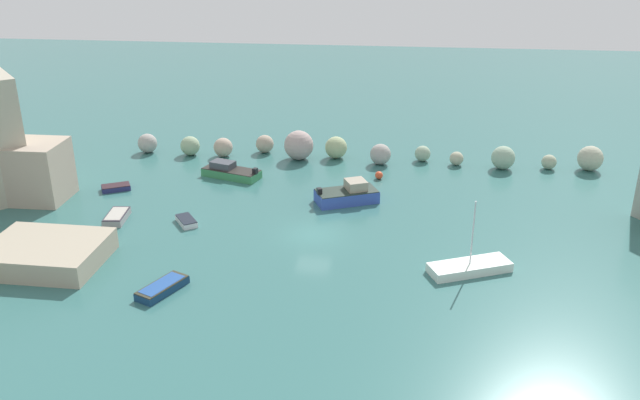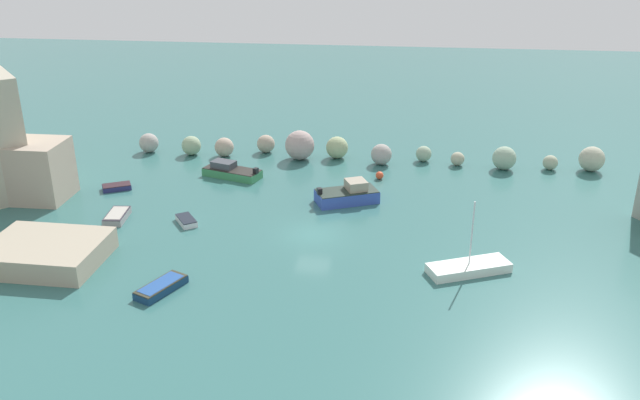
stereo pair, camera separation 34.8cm
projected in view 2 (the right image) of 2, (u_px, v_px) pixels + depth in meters
name	position (u px, v px, depth m)	size (l,w,h in m)	color
cove_water	(313.00, 234.00, 48.58)	(160.00, 160.00, 0.00)	#336865
rock_breakwater	(355.00, 150.00, 63.08)	(43.75, 4.04, 2.79)	#9F9A95
stone_dock	(46.00, 252.00, 44.35)	(7.42, 5.95, 1.48)	tan
channel_buoy	(380.00, 175.00, 58.88)	(0.69, 0.69, 0.69)	#E04C28
moored_boat_0	(348.00, 194.00, 53.97)	(5.38, 4.04, 1.79)	#334EAE
moored_boat_1	(186.00, 221.00, 50.28)	(2.14, 2.42, 0.46)	silver
moored_boat_2	(231.00, 171.00, 59.41)	(5.51, 3.44, 1.34)	#388752
moored_boat_4	(117.00, 187.00, 56.65)	(2.62, 2.16, 0.46)	navy
moored_boat_5	(117.00, 216.00, 50.92)	(1.68, 3.00, 0.56)	gray
moored_boat_6	(469.00, 268.00, 43.26)	(5.65, 3.81, 4.94)	white
moored_boat_7	(161.00, 287.00, 41.05)	(2.68, 3.69, 0.55)	navy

